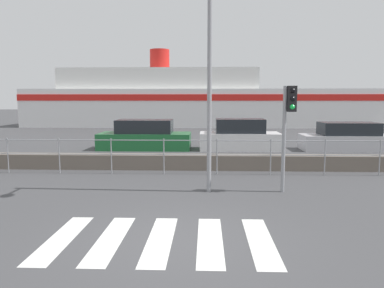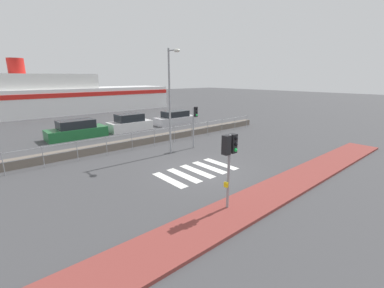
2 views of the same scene
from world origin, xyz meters
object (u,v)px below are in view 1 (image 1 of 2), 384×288
object	(u,v)px
traffic_light_far	(289,115)
ferry_boat	(192,102)
streetlamp	(210,42)
parked_car_silver	(348,138)
parked_car_green	(145,137)
parked_car_white	(240,137)

from	to	relation	value
traffic_light_far	ferry_boat	size ratio (longest dim) A/B	0.09
streetlamp	parked_car_silver	world-z (taller)	streetlamp
streetlamp	ferry_boat	bearing A→B (deg)	93.12
parked_car_green	parked_car_white	world-z (taller)	parked_car_white
traffic_light_far	parked_car_white	distance (m)	8.67
traffic_light_far	parked_car_silver	size ratio (longest dim) A/B	0.63
traffic_light_far	parked_car_white	size ratio (longest dim) A/B	0.73
parked_car_white	parked_car_silver	xyz separation A→B (m)	(5.31, -0.00, -0.07)
ferry_boat	parked_car_white	size ratio (longest dim) A/B	8.02
ferry_boat	parked_car_green	distance (m)	16.66
traffic_light_far	parked_car_silver	xyz separation A→B (m)	(4.80, 8.53, -1.52)
traffic_light_far	streetlamp	distance (m)	2.83
streetlamp	parked_car_white	size ratio (longest dim) A/B	1.64
parked_car_green	traffic_light_far	bearing A→B (deg)	-58.32
parked_car_silver	streetlamp	bearing A→B (deg)	-128.29
streetlamp	parked_car_green	xyz separation A→B (m)	(-3.15, 8.75, -3.34)
parked_car_green	parked_car_silver	size ratio (longest dim) A/B	1.01
traffic_light_far	parked_car_green	bearing A→B (deg)	121.68
traffic_light_far	streetlamp	bearing A→B (deg)	-174.07
streetlamp	parked_car_white	bearing A→B (deg)	79.69
traffic_light_far	parked_car_green	size ratio (longest dim) A/B	0.63
ferry_boat	traffic_light_far	bearing A→B (deg)	-82.07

